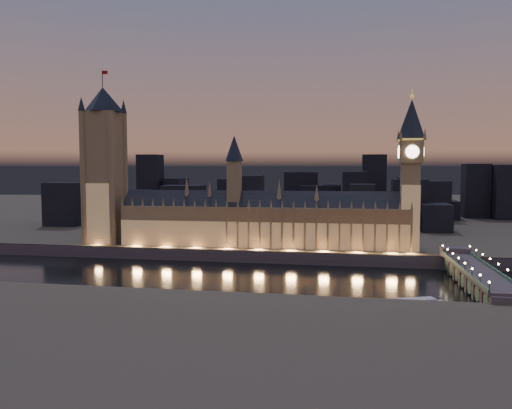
% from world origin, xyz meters
% --- Properties ---
extents(ground_plane, '(2000.00, 2000.00, 0.00)m').
position_xyz_m(ground_plane, '(0.00, 0.00, 0.00)').
color(ground_plane, black).
rests_on(ground_plane, ground).
extents(north_bank, '(2000.00, 960.00, 8.00)m').
position_xyz_m(north_bank, '(0.00, 520.00, 4.00)').
color(north_bank, brown).
rests_on(north_bank, ground).
extents(embankment_wall, '(2000.00, 2.50, 8.00)m').
position_xyz_m(embankment_wall, '(0.00, 41.00, 4.00)').
color(embankment_wall, '#52414F').
rests_on(embankment_wall, ground).
extents(palace_of_westminster, '(202.00, 24.75, 78.00)m').
position_xyz_m(palace_of_westminster, '(7.27, 61.74, 26.37)').
color(palace_of_westminster, '#A08051').
rests_on(palace_of_westminster, north_bank).
extents(victoria_tower, '(31.68, 31.68, 125.99)m').
position_xyz_m(victoria_tower, '(-110.00, 61.93, 70.61)').
color(victoria_tower, '#A08051').
rests_on(victoria_tower, north_bank).
extents(elizabeth_tower, '(18.00, 18.00, 106.89)m').
position_xyz_m(elizabeth_tower, '(108.00, 61.92, 67.55)').
color(elizabeth_tower, '#A08051').
rests_on(elizabeth_tower, north_bank).
extents(westminster_bridge, '(16.97, 113.00, 15.90)m').
position_xyz_m(westminster_bridge, '(133.65, -3.46, 6.00)').
color(westminster_bridge, '#52414F').
rests_on(westminster_bridge, ground).
extents(river_boat, '(38.75, 22.05, 4.50)m').
position_xyz_m(river_boat, '(95.91, -52.92, 1.56)').
color(river_boat, '#52414F').
rests_on(river_boat, ground).
extents(city_backdrop, '(497.90, 215.63, 70.82)m').
position_xyz_m(city_backdrop, '(36.72, 247.18, 29.93)').
color(city_backdrop, black).
rests_on(city_backdrop, north_bank).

